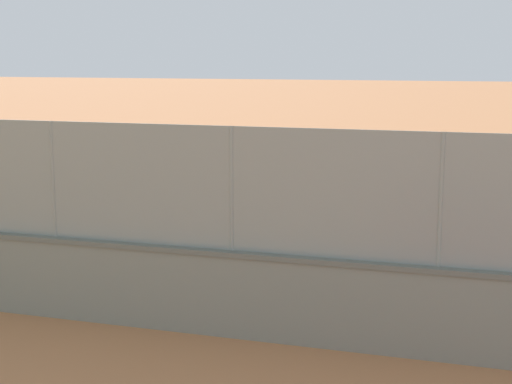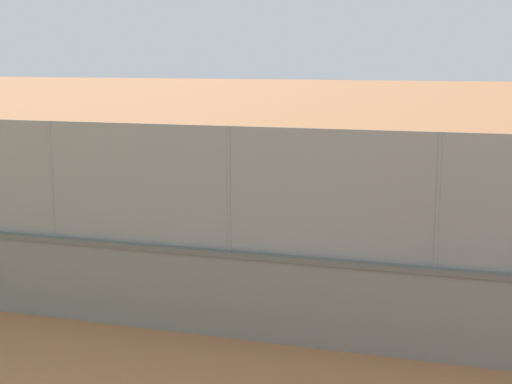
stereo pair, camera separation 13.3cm
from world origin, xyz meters
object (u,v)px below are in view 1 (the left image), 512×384
Objects in this scene: player_foreground_swinging at (203,170)px; sports_ball at (195,162)px; player_near_wall_returning at (377,224)px; courtside_bench at (347,294)px.

sports_ball is (-0.35, 1.38, 0.45)m from player_foreground_swinging.
player_foreground_swinging is at bearing -42.58° from player_near_wall_returning.
sports_ball reaches higher than courtside_bench.
player_foreground_swinging is at bearing -75.70° from sports_ball.
player_foreground_swinging is 1.02× the size of courtside_bench.
player_foreground_swinging reaches higher than sports_ball.
courtside_bench is at bearing 125.10° from player_foreground_swinging.
sports_ball is at bearing -36.81° from player_near_wall_returning.
player_near_wall_returning is 1.02× the size of courtside_bench.
player_near_wall_returning is at bearing -88.27° from courtside_bench.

